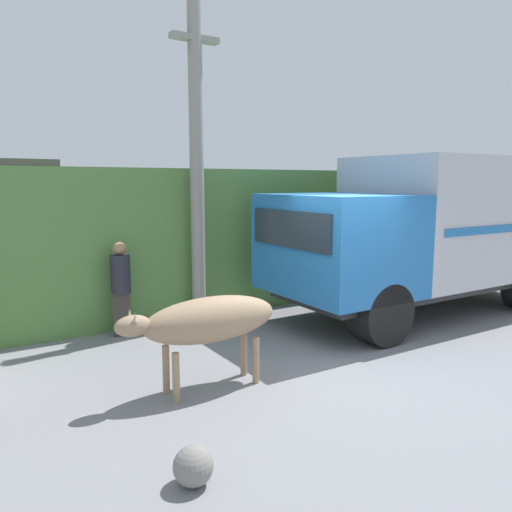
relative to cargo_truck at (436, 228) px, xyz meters
name	(u,v)px	position (x,y,z in m)	size (l,w,h in m)	color
ground_plane	(341,361)	(-3.60, -1.25, -1.74)	(60.00, 60.00, 0.00)	gray
hillside_embankment	(175,230)	(-3.60, 5.01, -0.28)	(32.00, 5.98, 2.91)	#568442
cargo_truck	(436,228)	(0.00, 0.00, 0.00)	(6.90, 2.53, 3.14)	#2D2D2D
brown_cow	(208,321)	(-5.71, -1.10, -0.83)	(2.16, 0.59, 1.21)	#9E7F60
pedestrian_on_hill	(121,285)	(-5.99, 1.73, -0.83)	(0.44, 0.44, 1.65)	#38332D
utility_pole	(197,161)	(-4.50, 1.75, 1.30)	(0.90, 0.26, 5.86)	gray
roadside_rock	(193,466)	(-6.76, -2.90, -1.55)	(0.36, 0.36, 0.36)	gray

